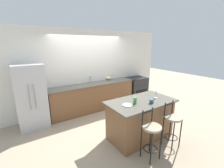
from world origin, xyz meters
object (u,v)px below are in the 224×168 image
at_px(bar_stool_near, 151,132).
at_px(coffee_mug, 152,101).
at_px(bar_stool_far, 172,122).
at_px(oven_range, 136,88).
at_px(dinner_plate, 128,105).
at_px(tumbler_cup, 135,101).
at_px(wine_glass, 156,93).
at_px(refrigerator, 31,96).
at_px(pumpkin_decoration, 109,78).

distance_m(bar_stool_near, coffee_mug, 0.73).
bearing_deg(bar_stool_far, oven_range, 63.14).
distance_m(dinner_plate, tumbler_cup, 0.21).
bearing_deg(tumbler_cup, oven_range, 47.13).
relative_size(dinner_plate, wine_glass, 1.23).
bearing_deg(dinner_plate, bar_stool_near, -81.00).
relative_size(refrigerator, bar_stool_far, 1.70).
bearing_deg(bar_stool_far, dinner_plate, 141.96).
bearing_deg(tumbler_cup, bar_stool_near, -99.32).
xyz_separation_m(dinner_plate, pumpkin_decoration, (0.94, 2.28, 0.06)).
bearing_deg(pumpkin_decoration, coffee_mug, -99.34).
distance_m(bar_stool_near, bar_stool_far, 0.67).
bearing_deg(dinner_plate, wine_glass, -0.71).
distance_m(coffee_mug, pumpkin_decoration, 2.50).
relative_size(oven_range, wine_glass, 4.84).
xyz_separation_m(wine_glass, tumbler_cup, (-0.68, -0.00, -0.06)).
bearing_deg(coffee_mug, bar_stool_near, -135.55).
height_order(dinner_plate, tumbler_cup, tumbler_cup).
bearing_deg(oven_range, coffee_mug, -125.19).
height_order(bar_stool_far, dinner_plate, bar_stool_far).
distance_m(refrigerator, oven_range, 3.81).
height_order(bar_stool_near, dinner_plate, bar_stool_near).
xyz_separation_m(oven_range, coffee_mug, (-1.58, -2.24, 0.52)).
xyz_separation_m(wine_glass, pumpkin_decoration, (0.06, 2.29, -0.06)).
bearing_deg(oven_range, dinner_plate, -135.86).
bearing_deg(oven_range, pumpkin_decoration, 169.10).
xyz_separation_m(refrigerator, oven_range, (3.79, 0.03, -0.40)).
height_order(refrigerator, bar_stool_near, refrigerator).
bearing_deg(wine_glass, dinner_plate, 179.29).
bearing_deg(pumpkin_decoration, dinner_plate, -112.37).
xyz_separation_m(bar_stool_near, pumpkin_decoration, (0.84, 2.90, 0.44)).
relative_size(bar_stool_near, coffee_mug, 8.18).
height_order(wine_glass, tumbler_cup, wine_glass).
bearing_deg(wine_glass, bar_stool_far, -100.47).
bearing_deg(pumpkin_decoration, wine_glass, -91.45).
distance_m(oven_range, bar_stool_near, 3.35).
height_order(refrigerator, oven_range, refrigerator).
xyz_separation_m(oven_range, pumpkin_decoration, (-1.18, 0.23, 0.55)).
bearing_deg(dinner_plate, bar_stool_far, -38.04).
height_order(oven_range, dinner_plate, dinner_plate).
bearing_deg(bar_stool_far, refrigerator, 132.95).
bearing_deg(oven_range, wine_glass, -120.91).
bearing_deg(coffee_mug, tumbler_cup, 151.67).
bearing_deg(oven_range, refrigerator, -179.59).
bearing_deg(pumpkin_decoration, oven_range, -10.90).
distance_m(oven_range, bar_stool_far, 2.98).
xyz_separation_m(bar_stool_far, tumbler_cup, (-0.57, 0.59, 0.44)).
bearing_deg(oven_range, tumbler_cup, -132.87).
relative_size(oven_range, coffee_mug, 7.44).
xyz_separation_m(oven_range, wine_glass, (-1.23, -2.06, 0.61)).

